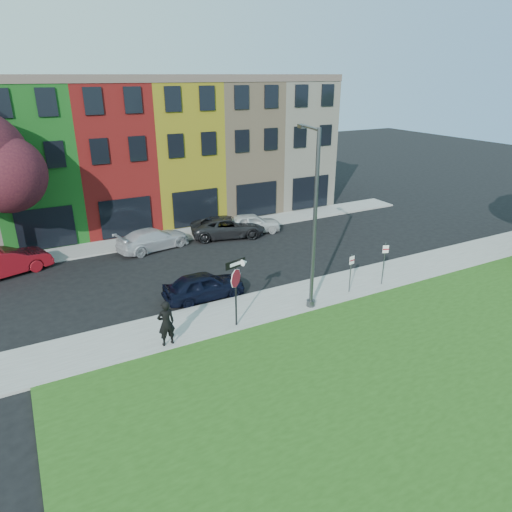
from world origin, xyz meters
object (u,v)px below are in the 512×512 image
sedan_near (204,286)px  street_lamp (313,221)px  man (166,323)px  stop_sign (236,279)px

sedan_near → street_lamp: (4.17, -3.20, 3.62)m
man → street_lamp: 7.85m
stop_sign → street_lamp: street_lamp is taller
sedan_near → stop_sign: bearing=-176.9°
man → street_lamp: size_ratio=0.24×
street_lamp → stop_sign: bearing=-164.7°
man → sedan_near: 4.55m
sedan_near → street_lamp: street_lamp is taller
stop_sign → sedan_near: size_ratio=0.77×
stop_sign → man: (-3.18, -0.05, -1.24)m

